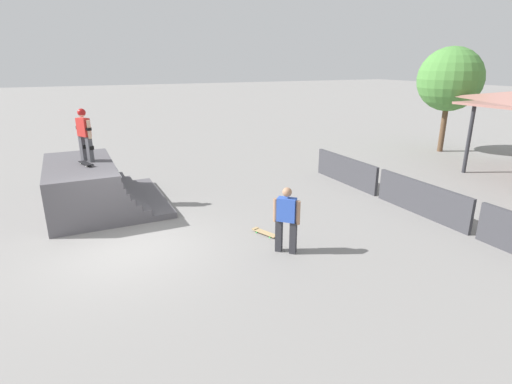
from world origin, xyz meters
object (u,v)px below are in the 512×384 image
object	(u,v)px
skater_on_deck	(84,131)
skateboard_on_ground	(264,232)
tree_beside_pavilion	(450,79)
bystander_walking	(286,217)
skateboard_on_deck	(86,163)

from	to	relation	value
skater_on_deck	skateboard_on_ground	world-z (taller)	skater_on_deck
skateboard_on_ground	tree_beside_pavilion	world-z (taller)	tree_beside_pavilion
bystander_walking	skateboard_on_ground	bearing A→B (deg)	-44.32
skateboard_on_deck	tree_beside_pavilion	distance (m)	17.84
bystander_walking	skateboard_on_deck	bearing A→B (deg)	-5.92
skater_on_deck	bystander_walking	xyz separation A→B (m)	(5.77, 4.11, -1.54)
skater_on_deck	skateboard_on_ground	size ratio (longest dim) A/B	2.01
skater_on_deck	tree_beside_pavilion	bearing A→B (deg)	62.59
skater_on_deck	bystander_walking	distance (m)	7.25
skateboard_on_deck	skateboard_on_ground	bearing A→B (deg)	29.95
skateboard_on_deck	skateboard_on_ground	size ratio (longest dim) A/B	0.99
tree_beside_pavilion	skateboard_on_deck	bearing A→B (deg)	-84.53
skateboard_on_ground	tree_beside_pavilion	distance (m)	15.04
skater_on_deck	bystander_walking	bearing A→B (deg)	4.47
bystander_walking	tree_beside_pavilion	bearing A→B (deg)	-107.78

